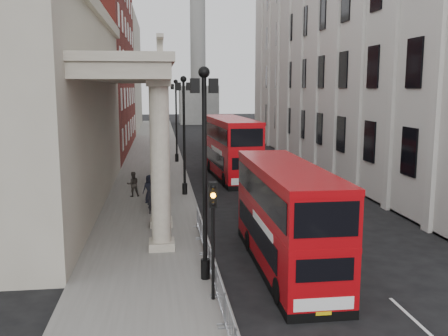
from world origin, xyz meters
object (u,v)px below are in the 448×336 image
Objects in this scene: bus_near at (286,215)px; pedestrian_a at (152,199)px; lamp_post_south at (205,160)px; pedestrian_c at (150,189)px; lamp_post_mid at (184,127)px; lamp_post_north at (176,115)px; traffic_light at (213,219)px; pedestrian_b at (133,184)px; monument_column at (198,47)px; bus_far at (230,147)px.

pedestrian_a is (-5.75, 9.67, -1.33)m from bus_near.
lamp_post_south is 14.44m from pedestrian_c.
lamp_post_mid is at bearing 65.80° from pedestrian_c.
lamp_post_north reaches higher than pedestrian_c.
bus_near is at bearing -76.61° from lamp_post_mid.
traffic_light is 18.27m from pedestrian_b.
pedestrian_b is at bearing -98.05° from monument_column.
lamp_post_north is 10.19m from bus_far.
lamp_post_south is at bearing -90.00° from lamp_post_north.
lamp_post_south is at bearing -94.29° from monument_column.
lamp_post_mid is at bearing -90.00° from lamp_post_north.
pedestrian_b is 2.36m from pedestrian_c.
lamp_post_south is at bearing -104.43° from bus_far.
lamp_post_south reaches higher than pedestrian_b.
pedestrian_c is (-2.53, 15.72, -2.05)m from traffic_light.
monument_column is at bearing 77.53° from pedestrian_a.
monument_column is at bearing 84.01° from bus_far.
pedestrian_b is at bearing -141.18° from bus_far.
lamp_post_north is 21.69m from pedestrian_a.
monument_column is 5.26× the size of bus_near.
pedestrian_c is (-9.03, -74.30, -14.93)m from monument_column.
pedestrian_c is at bearing -96.93° from monument_column.
traffic_light is 2.46× the size of pedestrian_a.
monument_column reaches higher than bus_near.
bus_far is (4.27, -8.97, -2.25)m from lamp_post_north.
lamp_post_north is (0.00, 16.00, 0.00)m from lamp_post_mid.
bus_near is 5.89× the size of pedestrian_b.
lamp_post_south reaches higher than traffic_light.
traffic_light is at bearing -89.68° from lamp_post_mid.
pedestrian_c is (-2.43, 13.70, -3.86)m from lamp_post_south.
pedestrian_b is at bearing 101.82° from traffic_light.
lamp_post_south is 1.00× the size of lamp_post_mid.
monument_column reaches higher than lamp_post_north.
traffic_light reaches higher than pedestrian_a.
monument_column is at bearing 88.03° from bus_near.
lamp_post_south and lamp_post_north have the same top height.
pedestrian_a is at bearing -112.94° from lamp_post_mid.
monument_column is 6.51× the size of lamp_post_north.
pedestrian_c is at bearing -136.50° from lamp_post_mid.
pedestrian_b is at bearing 99.91° from pedestrian_a.
bus_far is at bearing -92.06° from monument_column.
lamp_post_north is at bearing 104.75° from pedestrian_c.
lamp_post_north reaches higher than pedestrian_b.
monument_column reaches higher than pedestrian_b.
traffic_light is at bearing -58.57° from pedestrian_c.
pedestrian_c is at bearing -129.58° from bus_far.
lamp_post_mid is 4.76× the size of pedestrian_b.
bus_near is 13.99m from pedestrian_c.
pedestrian_a is at bearing 93.96° from pedestrian_b.
pedestrian_b is (-3.62, -16.26, -3.92)m from lamp_post_north.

